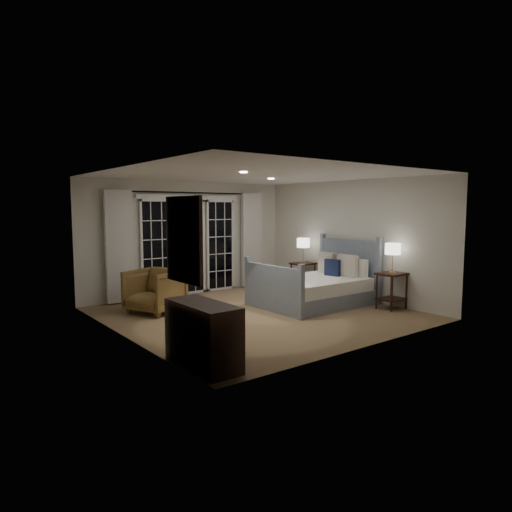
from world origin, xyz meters
TOP-DOWN VIEW (x-y plane):
  - floor at (0.00, 0.00)m, footprint 5.00×5.00m
  - ceiling at (0.00, 0.00)m, footprint 5.00×5.00m
  - wall_left at (-2.50, 0.00)m, footprint 0.02×5.00m
  - wall_right at (2.50, 0.00)m, footprint 0.02×5.00m
  - wall_back at (0.00, 2.50)m, footprint 5.00×0.02m
  - wall_front at (0.00, -2.50)m, footprint 5.00×0.02m
  - french_doors at (0.00, 2.46)m, footprint 2.50×0.04m
  - curtain_rod at (0.00, 2.40)m, footprint 3.50×0.03m
  - curtain_left at (-1.65, 2.38)m, footprint 0.55×0.10m
  - curtain_right at (1.65, 2.38)m, footprint 0.55×0.10m
  - downlight_a at (0.80, 0.60)m, footprint 0.12×0.12m
  - downlight_b at (-0.60, -0.40)m, footprint 0.12×0.12m
  - bed at (1.42, -0.05)m, footprint 2.15×1.54m
  - nightstand_left at (2.26, -1.24)m, footprint 0.54×0.43m
  - nightstand_right at (2.19, 1.12)m, footprint 0.51×0.41m
  - lamp_left at (2.26, -1.24)m, footprint 0.29×0.29m
  - lamp_right at (2.19, 1.12)m, footprint 0.29×0.29m
  - armchair at (-1.44, 1.23)m, footprint 1.15×1.14m
  - dresser at (-2.23, -1.80)m, footprint 0.47×1.10m
  - mirror at (-2.47, -1.80)m, footprint 0.05×0.85m

SIDE VIEW (x-z plane):
  - floor at x=0.00m, z-range 0.00..0.00m
  - bed at x=1.42m, z-range -0.31..0.95m
  - dresser at x=-2.23m, z-range 0.00..0.78m
  - armchair at x=-1.44m, z-range 0.00..0.80m
  - nightstand_right at x=2.19m, z-range 0.11..0.78m
  - nightstand_left at x=2.26m, z-range 0.11..0.81m
  - french_doors at x=0.00m, z-range -0.01..2.19m
  - lamp_right at x=2.19m, z-range 0.83..1.40m
  - lamp_left at x=2.26m, z-range 0.86..1.42m
  - curtain_left at x=-1.65m, z-range 0.02..2.27m
  - curtain_right at x=1.65m, z-range 0.02..2.27m
  - wall_left at x=-2.50m, z-range 0.00..2.50m
  - wall_right at x=2.50m, z-range 0.00..2.50m
  - wall_back at x=0.00m, z-range 0.00..2.50m
  - wall_front at x=0.00m, z-range 0.00..2.50m
  - mirror at x=-2.47m, z-range 1.05..2.05m
  - curtain_rod at x=0.00m, z-range 2.23..2.27m
  - downlight_a at x=0.80m, z-range 2.48..2.50m
  - downlight_b at x=-0.60m, z-range 2.48..2.50m
  - ceiling at x=0.00m, z-range 2.50..2.50m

